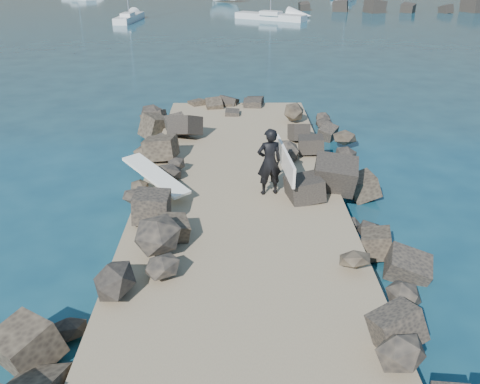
{
  "coord_description": "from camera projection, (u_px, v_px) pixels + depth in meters",
  "views": [
    {
      "loc": [
        -0.13,
        -13.52,
        7.25
      ],
      "look_at": [
        0.0,
        -1.0,
        1.5
      ],
      "focal_mm": 40.0,
      "sensor_mm": 36.0,
      "label": 1
    }
  ],
  "objects": [
    {
      "name": "ground",
      "position": [
        240.0,
        225.0,
        15.31
      ],
      "size": [
        800.0,
        800.0,
        0.0
      ],
      "primitive_type": "plane",
      "color": "#0F384C",
      "rests_on": "ground"
    },
    {
      "name": "jetty",
      "position": [
        240.0,
        252.0,
        13.37
      ],
      "size": [
        6.0,
        26.0,
        0.6
      ],
      "primitive_type": "cube",
      "color": "#8C7759",
      "rests_on": "ground"
    },
    {
      "name": "surfer_with_board",
      "position": [
        271.0,
        162.0,
        15.44
      ],
      "size": [
        1.05,
        2.48,
        2.0
      ],
      "color": "black",
      "rests_on": "jetty"
    },
    {
      "name": "sailboat_c",
      "position": [
        270.0,
        16.0,
        58.31
      ],
      "size": [
        7.8,
        5.6,
        9.57
      ],
      "color": "silver",
      "rests_on": "ground"
    },
    {
      "name": "riprap_left",
      "position": [
        127.0,
        236.0,
        13.72
      ],
      "size": [
        2.6,
        22.0,
        1.0
      ],
      "primitive_type": "cube",
      "color": "black",
      "rests_on": "ground"
    },
    {
      "name": "riprap_right",
      "position": [
        353.0,
        235.0,
        13.77
      ],
      "size": [
        2.6,
        22.0,
        1.0
      ],
      "primitive_type": "cube",
      "color": "black",
      "rests_on": "ground"
    },
    {
      "name": "surfboard_resting",
      "position": [
        156.0,
        179.0,
        15.72
      ],
      "size": [
        2.21,
        2.21,
        0.08
      ],
      "primitive_type": "cube",
      "rotation": [
        0.0,
        0.0,
        0.78
      ],
      "color": "white",
      "rests_on": "riprap_left"
    },
    {
      "name": "sailboat_a",
      "position": [
        129.0,
        18.0,
        57.02
      ],
      "size": [
        2.26,
        6.94,
        8.24
      ],
      "color": "silver",
      "rests_on": "ground"
    }
  ]
}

